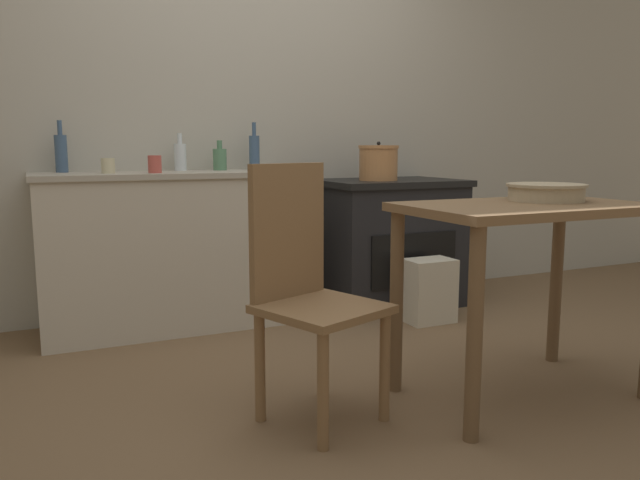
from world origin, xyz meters
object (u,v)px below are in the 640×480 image
at_px(work_table, 525,239).
at_px(bottle_left, 180,156).
at_px(stock_pot, 378,163).
at_px(stove, 387,242).
at_px(chair, 307,287).
at_px(bottle_center_left, 254,151).
at_px(mixing_bowl_large, 546,191).
at_px(bottle_mid_left, 61,152).
at_px(cup_center, 155,164).
at_px(cup_center_right, 108,166).
at_px(flour_sack, 429,291).
at_px(bottle_far_left, 220,159).

xyz_separation_m(work_table, bottle_left, (-0.99, 1.77, 0.31)).
distance_m(stock_pot, bottle_left, 1.21).
bearing_deg(work_table, stove, 79.16).
bearing_deg(chair, bottle_center_left, 57.45).
distance_m(stove, bottle_left, 1.43).
bearing_deg(stove, mixing_bowl_large, -95.31).
relative_size(stock_pot, bottle_mid_left, 0.90).
height_order(cup_center, cup_center_right, cup_center).
xyz_separation_m(work_table, cup_center_right, (-1.42, 1.56, 0.27)).
xyz_separation_m(flour_sack, mixing_bowl_large, (-0.13, -1.01, 0.65)).
relative_size(mixing_bowl_large, bottle_mid_left, 1.17).
bearing_deg(flour_sack, bottle_mid_left, 159.74).
distance_m(bottle_mid_left, cup_center, 0.54).
relative_size(bottle_left, bottle_center_left, 0.76).
distance_m(chair, bottle_left, 1.66).
xyz_separation_m(bottle_center_left, cup_center, (-0.65, -0.26, -0.06)).
relative_size(stock_pot, mixing_bowl_large, 0.77).
bearing_deg(cup_center_right, bottle_left, 26.13).
distance_m(bottle_left, bottle_mid_left, 0.64).
relative_size(chair, bottle_mid_left, 3.44).
height_order(flour_sack, bottle_far_left, bottle_far_left).
bearing_deg(bottle_far_left, flour_sack, -32.50).
bearing_deg(bottle_left, stock_pot, -12.59).
bearing_deg(bottle_mid_left, bottle_left, -0.90).
xyz_separation_m(stock_pot, bottle_left, (-1.18, 0.26, 0.04)).
bearing_deg(bottle_left, mixing_bowl_large, -56.01).
bearing_deg(work_table, stock_pot, 82.86).
distance_m(cup_center, cup_center_right, 0.24).
xyz_separation_m(bottle_mid_left, cup_center_right, (0.22, -0.22, -0.07)).
relative_size(work_table, cup_center_right, 12.30).
height_order(stove, mixing_bowl_large, mixing_bowl_large).
relative_size(chair, stock_pot, 3.81).
distance_m(bottle_far_left, bottle_left, 0.23).
relative_size(bottle_left, bottle_mid_left, 0.78).
xyz_separation_m(stove, chair, (-1.18, -1.38, 0.09)).
height_order(work_table, bottle_center_left, bottle_center_left).
xyz_separation_m(bottle_far_left, bottle_center_left, (0.22, 0.01, 0.04)).
bearing_deg(cup_center_right, bottle_far_left, 15.37).
bearing_deg(chair, stove, 28.99).
distance_m(bottle_center_left, cup_center, 0.70).
bearing_deg(mixing_bowl_large, bottle_mid_left, 136.24).
relative_size(bottle_center_left, cup_center, 3.06).
xyz_separation_m(work_table, bottle_center_left, (-0.55, 1.75, 0.34)).
height_order(chair, stock_pot, stock_pot).
height_order(bottle_center_left, cup_center_right, bottle_center_left).
distance_m(mixing_bowl_large, cup_center, 1.97).
xyz_separation_m(stock_pot, mixing_bowl_large, (-0.03, -1.45, -0.09)).
height_order(work_table, cup_center, cup_center).
height_order(mixing_bowl_large, bottle_center_left, bottle_center_left).
height_order(stove, cup_center_right, cup_center_right).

